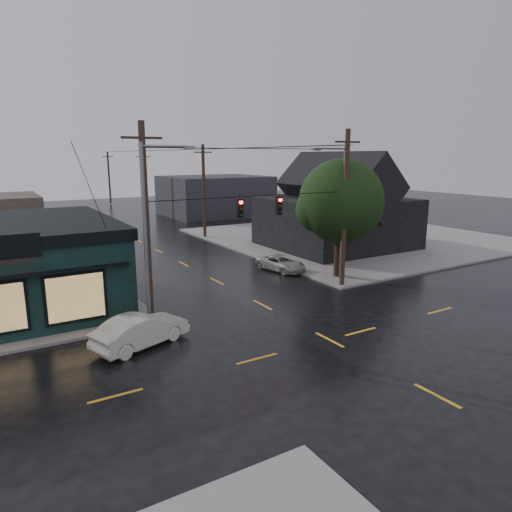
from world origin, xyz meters
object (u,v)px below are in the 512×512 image
corner_tree (341,202)px  sedan_cream (141,330)px  suv_silver (281,263)px  utility_pole_nw (152,323)px  utility_pole_ne (342,287)px

corner_tree → sedan_cream: bearing=-164.1°
corner_tree → suv_silver: 6.60m
sedan_cream → suv_silver: size_ratio=1.10×
utility_pole_nw → utility_pole_ne: 13.00m
utility_pole_ne → suv_silver: 5.82m
corner_tree → sedan_cream: (-15.65, -4.46, -4.68)m
corner_tree → suv_silver: size_ratio=1.99×
sedan_cream → utility_pole_ne: bearing=-99.8°
corner_tree → sedan_cream: 16.93m
corner_tree → utility_pole_nw: bearing=-172.6°
utility_pole_nw → utility_pole_ne: (13.00, 0.00, 0.00)m
corner_tree → utility_pole_nw: size_ratio=0.81×
utility_pole_nw → corner_tree: bearing=7.4°
utility_pole_nw → utility_pole_ne: bearing=0.0°
utility_pole_nw → sedan_cream: size_ratio=2.23×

